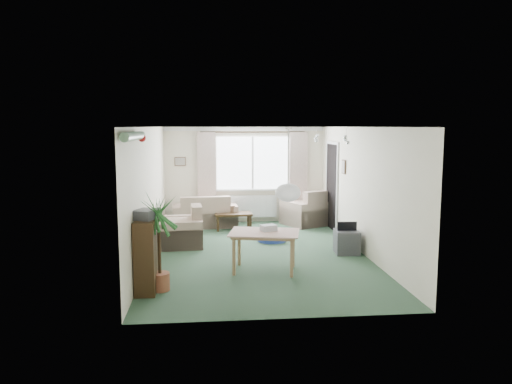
{
  "coord_description": "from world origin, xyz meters",
  "views": [
    {
      "loc": [
        -0.93,
        -9.22,
        2.41
      ],
      "look_at": [
        0.0,
        0.3,
        1.15
      ],
      "focal_mm": 35.0,
      "sensor_mm": 36.0,
      "label": 1
    }
  ],
  "objects": [
    {
      "name": "window",
      "position": [
        0.2,
        3.23,
        1.5
      ],
      "size": [
        1.8,
        0.03,
        1.3
      ],
      "primitive_type": "cube",
      "color": "white"
    },
    {
      "name": "wall_picture_back",
      "position": [
        -1.6,
        3.23,
        1.55
      ],
      "size": [
        0.28,
        0.03,
        0.22
      ],
      "primitive_type": "cube",
      "color": "brown"
    },
    {
      "name": "curtain_right",
      "position": [
        1.35,
        3.13,
        1.27
      ],
      "size": [
        0.45,
        0.08,
        2.0
      ],
      "primitive_type": "cube",
      "color": "beige"
    },
    {
      "name": "sofa",
      "position": [
        -1.01,
        2.75,
        0.38
      ],
      "size": [
        1.59,
        0.92,
        0.77
      ],
      "primitive_type": "cube",
      "rotation": [
        0.0,
        0.0,
        3.21
      ],
      "color": "beige",
      "rests_on": "ground"
    },
    {
      "name": "hifi_box",
      "position": [
        -1.83,
        -1.98,
        1.14
      ],
      "size": [
        0.39,
        0.43,
        0.14
      ],
      "primitive_type": "cube",
      "rotation": [
        0.0,
        0.0,
        -0.38
      ],
      "color": "#3C3D42",
      "rests_on": "bookshelf"
    },
    {
      "name": "gift_box",
      "position": [
        0.08,
        -1.05,
        0.71
      ],
      "size": [
        0.3,
        0.26,
        0.12
      ],
      "primitive_type": "cube",
      "rotation": [
        0.0,
        0.0,
        0.37
      ],
      "color": "silver",
      "rests_on": "dining_table"
    },
    {
      "name": "doorway",
      "position": [
        1.99,
        2.2,
        1.0
      ],
      "size": [
        0.03,
        0.95,
        2.0
      ],
      "primitive_type": "cube",
      "color": "black"
    },
    {
      "name": "curtain_rod",
      "position": [
        0.2,
        3.15,
        2.27
      ],
      "size": [
        2.6,
        0.03,
        0.03
      ],
      "primitive_type": "cube",
      "color": "black"
    },
    {
      "name": "wall_picture_right",
      "position": [
        1.98,
        1.2,
        1.55
      ],
      "size": [
        0.03,
        0.24,
        0.3
      ],
      "primitive_type": "cube",
      "color": "brown"
    },
    {
      "name": "coffee_table",
      "position": [
        -0.34,
        2.34,
        0.19
      ],
      "size": [
        0.89,
        0.53,
        0.39
      ],
      "primitive_type": "cube",
      "rotation": [
        0.0,
        0.0,
        0.06
      ],
      "color": "black",
      "rests_on": "ground"
    },
    {
      "name": "pendant_lamp",
      "position": [
        0.2,
        -2.3,
        1.48
      ],
      "size": [
        0.36,
        0.36,
        0.36
      ],
      "primitive_type": "sphere",
      "color": "white"
    },
    {
      "name": "bauble_cluster_b",
      "position": [
        1.6,
        -0.3,
        2.22
      ],
      "size": [
        0.2,
        0.2,
        0.2
      ],
      "primitive_type": "sphere",
      "color": "silver"
    },
    {
      "name": "radiator",
      "position": [
        0.2,
        3.19,
        0.4
      ],
      "size": [
        1.2,
        0.1,
        0.55
      ],
      "primitive_type": "cube",
      "color": "white"
    },
    {
      "name": "photo_frame",
      "position": [
        -0.35,
        2.4,
        0.47
      ],
      "size": [
        0.12,
        0.05,
        0.16
      ],
      "primitive_type": "cube",
      "rotation": [
        0.0,
        0.0,
        0.26
      ],
      "color": "brown",
      "rests_on": "coffee_table"
    },
    {
      "name": "ground",
      "position": [
        0.0,
        0.0,
        0.0
      ],
      "size": [
        6.5,
        6.5,
        0.0
      ],
      "primitive_type": "plane",
      "color": "#2A4732"
    },
    {
      "name": "dining_table",
      "position": [
        0.0,
        -1.14,
        0.32
      ],
      "size": [
        1.16,
        0.89,
        0.65
      ],
      "primitive_type": "cube",
      "rotation": [
        0.0,
        0.0,
        -0.21
      ],
      "color": "#988052",
      "rests_on": "ground"
    },
    {
      "name": "tinsel_garland",
      "position": [
        -1.92,
        -2.3,
        2.28
      ],
      "size": [
        1.6,
        1.6,
        0.12
      ],
      "primitive_type": "cylinder",
      "color": "#196626"
    },
    {
      "name": "tv_cube",
      "position": [
        1.7,
        -0.12,
        0.22
      ],
      "size": [
        0.48,
        0.52,
        0.44
      ],
      "primitive_type": "cube",
      "rotation": [
        0.0,
        0.0,
        -0.08
      ],
      "color": "#3F4145",
      "rests_on": "ground"
    },
    {
      "name": "pet_bed",
      "position": [
        0.41,
        1.03,
        0.06
      ],
      "size": [
        0.77,
        0.77,
        0.12
      ],
      "primitive_type": "cylinder",
      "rotation": [
        0.0,
        0.0,
        0.32
      ],
      "color": "navy",
      "rests_on": "ground"
    },
    {
      "name": "bookshelf",
      "position": [
        -1.84,
        -1.88,
        0.54
      ],
      "size": [
        0.3,
        0.88,
        1.07
      ],
      "primitive_type": "cube",
      "rotation": [
        0.0,
        0.0,
        -0.0
      ],
      "color": "black",
      "rests_on": "ground"
    },
    {
      "name": "armchair_left",
      "position": [
        -1.5,
        0.79,
        0.41
      ],
      "size": [
        0.94,
        0.98,
        0.83
      ],
      "primitive_type": "cube",
      "rotation": [
        0.0,
        0.0,
        -1.5
      ],
      "color": "tan",
      "rests_on": "ground"
    },
    {
      "name": "bauble_cluster_a",
      "position": [
        1.3,
        0.9,
        2.22
      ],
      "size": [
        0.2,
        0.2,
        0.2
      ],
      "primitive_type": "sphere",
      "color": "silver"
    },
    {
      "name": "houseplant",
      "position": [
        -1.65,
        -1.97,
        0.71
      ],
      "size": [
        0.71,
        0.71,
        1.43
      ],
      "primitive_type": "cylinder",
      "rotation": [
        0.0,
        0.0,
        0.17
      ],
      "color": "#22521C",
      "rests_on": "ground"
    },
    {
      "name": "curtain_left",
      "position": [
        -0.95,
        3.13,
        1.27
      ],
      "size": [
        0.45,
        0.08,
        2.0
      ],
      "primitive_type": "cube",
      "color": "beige"
    },
    {
      "name": "armchair_corner",
      "position": [
        1.48,
        2.73,
        0.43
      ],
      "size": [
        1.28,
        1.25,
        0.87
      ],
      "primitive_type": "cube",
      "rotation": [
        0.0,
        0.0,
        3.6
      ],
      "color": "beige",
      "rests_on": "ground"
    }
  ]
}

